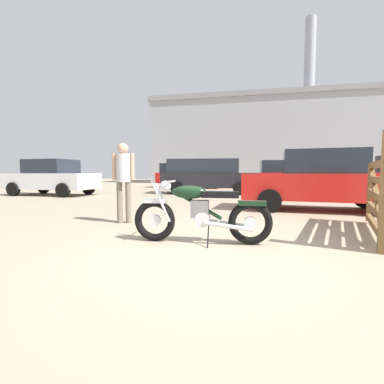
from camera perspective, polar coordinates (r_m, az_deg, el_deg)
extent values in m
plane|color=gray|center=(3.75, 4.15, -12.09)|extent=(80.00, 80.00, 0.00)
torus|color=black|center=(4.14, -8.02, -6.04)|extent=(0.65, 0.18, 0.64)
cylinder|color=silver|center=(4.14, -8.02, -6.04)|extent=(0.19, 0.10, 0.18)
torus|color=black|center=(3.99, 12.41, -6.49)|extent=(0.65, 0.18, 0.64)
cylinder|color=silver|center=(3.99, 12.41, -6.49)|extent=(0.19, 0.10, 0.18)
cube|color=silver|center=(4.10, -8.06, -1.91)|extent=(0.37, 0.17, 0.06)
cube|color=black|center=(3.94, 12.76, -2.35)|extent=(0.41, 0.17, 0.07)
cylinder|color=silver|center=(3.99, -6.62, -2.29)|extent=(0.29, 0.07, 0.58)
cylinder|color=silver|center=(4.14, -6.09, -2.07)|extent=(0.29, 0.07, 0.58)
sphere|color=silver|center=(4.03, -5.75, 1.25)|extent=(0.17, 0.17, 0.17)
cylinder|color=silver|center=(4.01, -4.64, 2.24)|extent=(0.10, 0.62, 0.03)
cylinder|color=black|center=(3.97, 1.09, -2.67)|extent=(0.76, 0.14, 0.47)
ellipsoid|color=black|center=(3.97, -0.58, -0.03)|extent=(0.54, 0.28, 0.20)
cube|color=black|center=(3.92, 6.08, -0.54)|extent=(0.56, 0.26, 0.09)
cube|color=slate|center=(3.97, 1.71, -3.66)|extent=(0.28, 0.21, 0.26)
cylinder|color=silver|center=(3.99, 2.28, -5.80)|extent=(0.24, 0.22, 0.22)
cylinder|color=silver|center=(3.88, 7.75, -7.31)|extent=(0.70, 0.14, 0.14)
cylinder|color=silver|center=(4.08, 7.78, -6.76)|extent=(0.70, 0.14, 0.14)
cylinder|color=black|center=(3.85, 3.50, -9.20)|extent=(0.05, 0.24, 0.33)
cube|color=brown|center=(6.63, 33.82, -0.02)|extent=(0.10, 0.12, 1.20)
cube|color=brown|center=(5.49, 34.66, -6.02)|extent=(0.66, 2.35, 0.11)
cube|color=brown|center=(5.46, 34.77, -3.33)|extent=(0.66, 2.35, 0.11)
cube|color=brown|center=(5.43, 34.88, -0.60)|extent=(0.66, 2.35, 0.11)
cube|color=brown|center=(5.42, 35.00, 2.14)|extent=(0.66, 2.35, 0.11)
cube|color=brown|center=(5.42, 35.11, 4.88)|extent=(0.66, 2.35, 0.11)
cube|color=brown|center=(5.44, 34.87, -0.81)|extent=(0.61, 2.15, 1.08)
cylinder|color=#706656|center=(5.71, -13.53, -2.20)|extent=(0.12, 0.12, 0.86)
cylinder|color=#706656|center=(5.76, -15.28, -2.19)|extent=(0.12, 0.12, 0.86)
cylinder|color=#B2B2B7|center=(5.70, -14.54, 5.02)|extent=(0.30, 0.30, 0.58)
cylinder|color=tan|center=(5.66, -12.67, 5.35)|extent=(0.08, 0.08, 0.55)
cylinder|color=tan|center=(5.75, -16.40, 5.26)|extent=(0.08, 0.08, 0.55)
sphere|color=tan|center=(5.72, -14.61, 9.02)|extent=(0.22, 0.22, 0.22)
cylinder|color=black|center=(13.45, 34.11, 0.30)|extent=(0.64, 0.22, 0.64)
cylinder|color=black|center=(14.54, -34.03, 0.50)|extent=(0.62, 0.20, 0.62)
cylinder|color=black|center=(15.71, -29.28, 0.89)|extent=(0.62, 0.20, 0.62)
cylinder|color=black|center=(12.62, -25.99, 0.34)|extent=(0.62, 0.20, 0.62)
cylinder|color=black|center=(13.96, -21.34, 0.80)|extent=(0.62, 0.20, 0.62)
cube|color=silver|center=(14.15, -27.86, 2.11)|extent=(4.21, 1.74, 0.72)
cube|color=#232833|center=(14.14, -27.96, 4.86)|extent=(2.01, 1.57, 0.64)
cylinder|color=black|center=(17.71, 22.86, 1.37)|extent=(0.61, 0.24, 0.60)
cylinder|color=black|center=(16.12, 24.13, 1.09)|extent=(0.61, 0.24, 0.60)
cylinder|color=black|center=(17.35, 15.10, 1.50)|extent=(0.61, 0.24, 0.60)
cylinder|color=black|center=(15.71, 15.61, 1.23)|extent=(0.61, 0.24, 0.60)
cube|color=red|center=(16.67, 19.48, 2.61)|extent=(4.02, 1.95, 0.76)
cube|color=#232833|center=(16.63, 18.69, 5.18)|extent=(2.51, 1.71, 0.72)
cylinder|color=black|center=(14.44, 9.91, 1.16)|extent=(0.66, 0.29, 0.64)
cylinder|color=black|center=(12.68, 10.22, 0.76)|extent=(0.66, 0.29, 0.64)
cylinder|color=black|center=(14.63, -1.92, 1.26)|extent=(0.66, 0.29, 0.64)
cylinder|color=black|center=(12.90, -3.21, 0.87)|extent=(0.66, 0.29, 0.64)
cube|color=black|center=(13.56, 3.73, 2.59)|extent=(4.88, 2.34, 0.74)
cube|color=#232833|center=(13.59, 2.47, 5.59)|extent=(3.67, 2.03, 0.68)
cylinder|color=black|center=(9.40, 33.18, -1.06)|extent=(0.63, 0.22, 0.62)
cylinder|color=black|center=(9.03, 16.49, -0.74)|extent=(0.63, 0.22, 0.62)
cylinder|color=black|center=(7.32, 16.33, -1.83)|extent=(0.63, 0.22, 0.62)
cube|color=red|center=(8.25, 25.89, 1.08)|extent=(4.27, 1.89, 0.72)
cube|color=#232833|center=(8.25, 26.04, 5.80)|extent=(2.06, 1.64, 0.64)
cylinder|color=black|center=(19.20, 4.79, 1.92)|extent=(0.66, 0.26, 0.64)
cylinder|color=black|center=(17.51, 3.32, 1.72)|extent=(0.66, 0.26, 0.64)
cylinder|color=black|center=(20.18, -3.48, 2.03)|extent=(0.66, 0.26, 0.64)
cylinder|color=black|center=(18.57, -5.61, 1.84)|extent=(0.66, 0.26, 0.64)
cube|color=red|center=(18.80, -0.32, 3.02)|extent=(4.83, 2.14, 0.74)
cube|color=#232833|center=(18.90, -1.18, 5.18)|extent=(3.62, 1.88, 0.68)
cube|color=#9EA0A8|center=(31.46, 13.66, 9.68)|extent=(22.25, 11.54, 8.33)
cube|color=gray|center=(32.20, 13.80, 17.52)|extent=(22.57, 11.86, 0.50)
cylinder|color=#9EA0A8|center=(34.10, 23.96, 24.19)|extent=(1.10, 1.10, 9.23)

